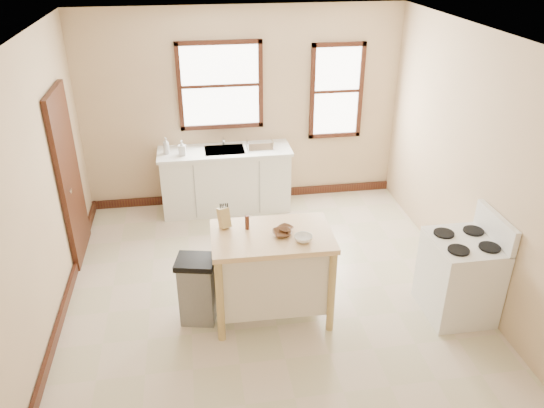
{
  "coord_description": "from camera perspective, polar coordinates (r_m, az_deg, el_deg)",
  "views": [
    {
      "loc": [
        -0.72,
        -4.73,
        3.67
      ],
      "look_at": [
        0.09,
        0.4,
        0.96
      ],
      "focal_mm": 35.0,
      "sensor_mm": 36.0,
      "label": 1
    }
  ],
  "objects": [
    {
      "name": "pepper_grinder",
      "position": [
        5.3,
        -2.69,
        -1.99
      ],
      "size": [
        0.04,
        0.04,
        0.15
      ],
      "primitive_type": "cylinder",
      "rotation": [
        0.0,
        0.0,
        0.01
      ],
      "color": "#482213",
      "rests_on": "kitchen_island"
    },
    {
      "name": "bowl_c",
      "position": [
        5.12,
        3.39,
        -3.71
      ],
      "size": [
        0.23,
        0.23,
        0.06
      ],
      "primitive_type": "imported",
      "rotation": [
        0.0,
        0.0,
        -0.31
      ],
      "color": "white",
      "rests_on": "kitchen_island"
    },
    {
      "name": "ceiling",
      "position": [
        4.86,
        -0.31,
        17.26
      ],
      "size": [
        5.0,
        5.0,
        0.0
      ],
      "primitive_type": "plane",
      "rotation": [
        3.14,
        0.0,
        0.0
      ],
      "color": "white",
      "rests_on": "ground"
    },
    {
      "name": "bowl_a",
      "position": [
        5.21,
        1.1,
        -3.16
      ],
      "size": [
        0.19,
        0.19,
        0.05
      ],
      "primitive_type": "imported",
      "rotation": [
        0.0,
        0.0,
        0.01
      ],
      "color": "brown",
      "rests_on": "kitchen_island"
    },
    {
      "name": "faucet",
      "position": [
        7.59,
        -5.27,
        7.1
      ],
      "size": [
        0.03,
        0.03,
        0.22
      ],
      "primitive_type": "cylinder",
      "color": "silver",
      "rests_on": "sink_counter"
    },
    {
      "name": "door_left",
      "position": [
        6.74,
        -20.99,
        2.77
      ],
      "size": [
        0.06,
        0.9,
        2.1
      ],
      "primitive_type": "cube",
      "color": "#34140E",
      "rests_on": "ground"
    },
    {
      "name": "soap_bottle_b",
      "position": [
        7.32,
        -9.65,
        5.99
      ],
      "size": [
        0.11,
        0.11,
        0.21
      ],
      "primitive_type": "imported",
      "rotation": [
        0.0,
        0.0,
        -0.15
      ],
      "color": "#B2B2B2",
      "rests_on": "sink_counter"
    },
    {
      "name": "soap_bottle_a",
      "position": [
        7.4,
        -11.33,
        6.16
      ],
      "size": [
        0.11,
        0.12,
        0.23
      ],
      "primitive_type": "imported",
      "rotation": [
        0.0,
        0.0,
        0.36
      ],
      "color": "#B2B2B2",
      "rests_on": "sink_counter"
    },
    {
      "name": "baseboard_back",
      "position": [
        8.08,
        -2.91,
        1.0
      ],
      "size": [
        4.5,
        0.04,
        0.12
      ],
      "primitive_type": "cube",
      "color": "#34140E",
      "rests_on": "ground"
    },
    {
      "name": "knife_block",
      "position": [
        5.33,
        -5.18,
        -1.55
      ],
      "size": [
        0.13,
        0.13,
        0.2
      ],
      "primitive_type": null,
      "rotation": [
        0.0,
        0.0,
        0.37
      ],
      "color": "tan",
      "rests_on": "kitchen_island"
    },
    {
      "name": "sink_counter",
      "position": [
        7.65,
        -4.99,
        2.63
      ],
      "size": [
        1.86,
        0.62,
        0.92
      ],
      "primitive_type": null,
      "color": "silver",
      "rests_on": "ground"
    },
    {
      "name": "wall_back",
      "position": [
        7.61,
        -3.18,
        10.17
      ],
      "size": [
        4.5,
        0.04,
        2.8
      ],
      "primitive_type": "cube",
      "color": "#D4B68B",
      "rests_on": "ground"
    },
    {
      "name": "kitchen_island",
      "position": [
        5.51,
        -0.0,
        -7.65
      ],
      "size": [
        1.22,
        0.79,
        0.98
      ],
      "primitive_type": null,
      "rotation": [
        0.0,
        0.0,
        -0.02
      ],
      "color": "#F6C891",
      "rests_on": "ground"
    },
    {
      "name": "window_main",
      "position": [
        7.47,
        -5.57,
        12.55
      ],
      "size": [
        1.17,
        0.06,
        1.22
      ],
      "primitive_type": null,
      "color": "#34140E",
      "rests_on": "wall_back"
    },
    {
      "name": "wall_left",
      "position": [
        5.46,
        -24.31,
        0.4
      ],
      "size": [
        0.04,
        5.0,
        2.8
      ],
      "primitive_type": "cube",
      "color": "#D4B68B",
      "rests_on": "ground"
    },
    {
      "name": "baseboard_left",
      "position": [
        6.13,
        -21.61,
        -10.78
      ],
      "size": [
        0.04,
        5.0,
        0.12
      ],
      "primitive_type": "cube",
      "color": "#34140E",
      "rests_on": "ground"
    },
    {
      "name": "gas_stove",
      "position": [
        5.83,
        19.67,
        -6.32
      ],
      "size": [
        0.71,
        0.72,
        1.15
      ],
      "primitive_type": null,
      "color": "white",
      "rests_on": "ground"
    },
    {
      "name": "trash_bin",
      "position": [
        5.56,
        -8.03,
        -9.13
      ],
      "size": [
        0.44,
        0.4,
        0.75
      ],
      "primitive_type": null,
      "rotation": [
        0.0,
        0.0,
        -0.21
      ],
      "color": "gray",
      "rests_on": "ground"
    },
    {
      "name": "bowl_b",
      "position": [
        5.3,
        1.43,
        -2.66
      ],
      "size": [
        0.21,
        0.21,
        0.04
      ],
      "primitive_type": "imported",
      "rotation": [
        0.0,
        0.0,
        0.67
      ],
      "color": "brown",
      "rests_on": "kitchen_island"
    },
    {
      "name": "floor",
      "position": [
        6.03,
        -0.25,
        -9.94
      ],
      "size": [
        5.0,
        5.0,
        0.0
      ],
      "primitive_type": "plane",
      "color": "beige",
      "rests_on": "ground"
    },
    {
      "name": "wall_right",
      "position": [
        6.03,
        21.43,
        3.45
      ],
      "size": [
        0.04,
        5.0,
        2.8
      ],
      "primitive_type": "cube",
      "color": "#D4B68B",
      "rests_on": "ground"
    },
    {
      "name": "dish_rack",
      "position": [
        7.48,
        -1.32,
        6.37
      ],
      "size": [
        0.38,
        0.29,
        0.09
      ],
      "primitive_type": null,
      "rotation": [
        0.0,
        0.0,
        0.04
      ],
      "color": "silver",
      "rests_on": "sink_counter"
    },
    {
      "name": "window_side",
      "position": [
        7.78,
        6.96,
        11.94
      ],
      "size": [
        0.77,
        0.06,
        1.37
      ],
      "primitive_type": null,
      "color": "#34140E",
      "rests_on": "wall_back"
    }
  ]
}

